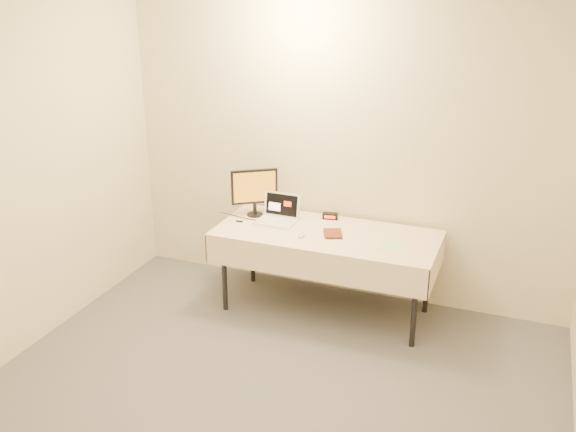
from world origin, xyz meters
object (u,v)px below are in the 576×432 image
(laptop, at_px, (278,215))
(monitor, at_px, (254,189))
(book, at_px, (324,223))
(table, at_px, (326,239))

(laptop, distance_m, monitor, 0.32)
(book, bearing_deg, table, 61.35)
(laptop, height_order, monitor, monitor)
(table, bearing_deg, laptop, 168.03)
(laptop, height_order, book, laptop)
(laptop, bearing_deg, book, -16.41)
(laptop, xyz_separation_m, book, (0.47, -0.15, 0.04))
(table, distance_m, book, 0.17)
(table, relative_size, book, 9.30)
(laptop, relative_size, monitor, 0.80)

